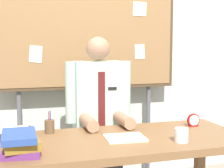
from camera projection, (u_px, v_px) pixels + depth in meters
The scene contains 10 objects.
back_wall at pixel (83, 45), 3.33m from camera, with size 6.40×0.08×2.70m, color silver.
desk at pixel (119, 151), 2.29m from camera, with size 1.74×0.75×0.73m.
person at pixel (99, 128), 2.83m from camera, with size 0.55×0.56×1.42m.
bulletin_board at pixel (88, 35), 3.12m from camera, with size 1.71×0.09×2.00m.
book_stack at pixel (21, 143), 1.93m from camera, with size 0.24×0.30×0.13m.
open_notebook at pixel (125, 138), 2.27m from camera, with size 0.26×0.22×0.01m, color #F4EFCC.
desk_clock at pixel (193, 121), 2.61m from camera, with size 0.10×0.04×0.10m.
coffee_mug at pixel (181, 135), 2.19m from camera, with size 0.09×0.09×0.09m, color white.
pen_holder at pixel (50, 126), 2.41m from camera, with size 0.07×0.07×0.16m.
paper_tray at pixel (12, 133), 2.30m from camera, with size 0.26×0.20×0.06m.
Camera 1 is at (-0.68, -2.12, 1.35)m, focal length 54.27 mm.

